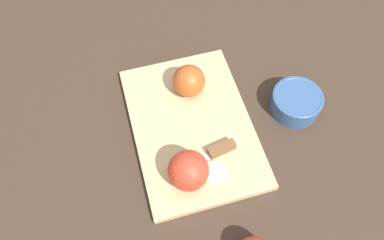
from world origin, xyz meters
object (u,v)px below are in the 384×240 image
at_px(apple_half_left, 189,81).
at_px(apple_half_right, 188,171).
at_px(knife, 218,151).
at_px(bowl, 296,102).

distance_m(apple_half_left, apple_half_right, 0.23).
xyz_separation_m(knife, bowl, (-0.03, 0.23, 0.00)).
xyz_separation_m(apple_half_right, knife, (-0.02, 0.08, -0.03)).
distance_m(apple_half_right, knife, 0.09).
relative_size(apple_half_left, knife, 0.53).
distance_m(apple_half_left, bowl, 0.26).
height_order(apple_half_right, bowl, apple_half_right).
bearing_deg(knife, apple_half_right, 17.95).
relative_size(apple_half_left, bowl, 0.65).
bearing_deg(apple_half_right, bowl, 129.37).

